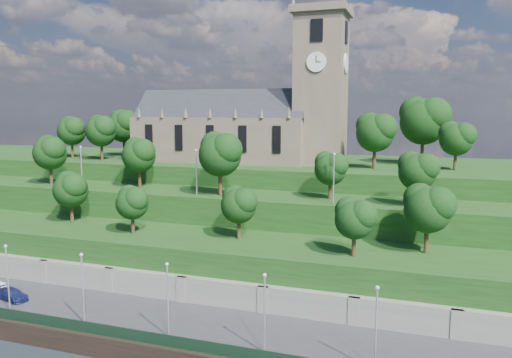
% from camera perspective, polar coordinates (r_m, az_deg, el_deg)
% --- Properties ---
extents(ground, '(320.00, 320.00, 0.00)m').
position_cam_1_polar(ground, '(55.66, -18.85, -18.46)').
color(ground, '#1B232B').
rests_on(ground, ground).
extents(promenade, '(160.00, 12.00, 2.00)m').
position_cam_1_polar(promenade, '(59.63, -15.25, -15.42)').
color(promenade, '#2D2D30').
rests_on(promenade, ground).
extents(quay_wall, '(160.00, 0.50, 2.20)m').
position_cam_1_polar(quay_wall, '(55.16, -18.93, -17.45)').
color(quay_wall, black).
rests_on(quay_wall, ground).
extents(fence, '(160.00, 0.10, 1.20)m').
position_cam_1_polar(fence, '(55.01, -18.58, -15.79)').
color(fence, black).
rests_on(fence, promenade).
extents(retaining_wall, '(160.00, 2.10, 5.00)m').
position_cam_1_polar(retaining_wall, '(63.73, -12.23, -12.31)').
color(retaining_wall, slate).
rests_on(retaining_wall, ground).
extents(embankment_lower, '(160.00, 12.00, 8.00)m').
position_cam_1_polar(embankment_lower, '(68.19, -9.62, -9.56)').
color(embankment_lower, '#163913').
rests_on(embankment_lower, ground).
extents(embankment_upper, '(160.00, 10.00, 12.00)m').
position_cam_1_polar(embankment_upper, '(77.12, -5.75, -5.89)').
color(embankment_upper, '#163913').
rests_on(embankment_upper, ground).
extents(hilltop, '(160.00, 32.00, 15.00)m').
position_cam_1_polar(hilltop, '(95.88, -0.54, -2.21)').
color(hilltop, '#163913').
rests_on(hilltop, ground).
extents(church, '(38.60, 12.35, 27.60)m').
position_cam_1_polar(church, '(90.37, -0.92, 6.75)').
color(church, brown).
rests_on(church, hilltop).
extents(trees_lower, '(68.97, 8.91, 8.00)m').
position_cam_1_polar(trees_lower, '(64.52, -6.35, -2.39)').
color(trees_lower, '#312213').
rests_on(trees_lower, embankment_lower).
extents(trees_upper, '(63.84, 8.79, 9.27)m').
position_cam_1_polar(trees_upper, '(74.71, -6.71, 2.64)').
color(trees_upper, '#312213').
rests_on(trees_upper, embankment_upper).
extents(trees_hilltop, '(76.10, 16.73, 11.62)m').
position_cam_1_polar(trees_hilltop, '(88.72, 1.64, 6.12)').
color(trees_hilltop, '#312213').
rests_on(trees_hilltop, hilltop).
extents(lamp_posts_promenade, '(60.36, 0.36, 7.63)m').
position_cam_1_polar(lamp_posts_promenade, '(56.20, -19.21, -11.14)').
color(lamp_posts_promenade, '#B2B2B7').
rests_on(lamp_posts_promenade, promenade).
extents(lamp_posts_upper, '(40.36, 0.36, 6.75)m').
position_cam_1_polar(lamp_posts_upper, '(72.68, -6.84, 1.23)').
color(lamp_posts_upper, '#B2B2B7').
rests_on(lamp_posts_upper, embankment_upper).
extents(car_right, '(4.93, 2.93, 1.34)m').
position_cam_1_polar(car_right, '(67.16, -26.11, -11.74)').
color(car_right, '#161B4F').
rests_on(car_right, promenade).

